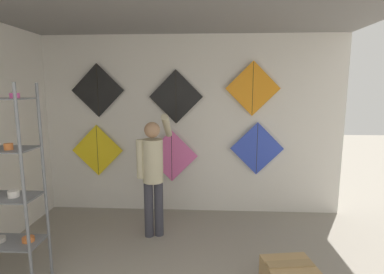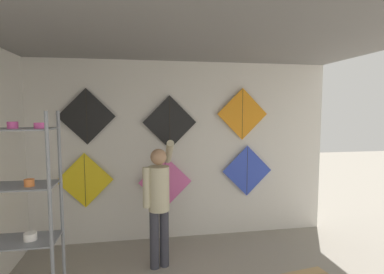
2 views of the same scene
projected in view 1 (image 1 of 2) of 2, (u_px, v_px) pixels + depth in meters
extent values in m
cube|color=silver|center=(180.00, 126.00, 4.76)|extent=(5.09, 0.06, 2.80)
cylinder|color=slate|center=(24.00, 196.00, 2.71)|extent=(0.03, 0.03, 2.04)
cylinder|color=slate|center=(45.00, 184.00, 3.05)|extent=(0.03, 0.03, 2.04)
cylinder|color=orange|center=(28.00, 239.00, 2.99)|extent=(0.12, 0.12, 0.04)
cylinder|color=white|center=(14.00, 194.00, 2.89)|extent=(0.11, 0.11, 0.06)
cylinder|color=orange|center=(9.00, 147.00, 2.77)|extent=(0.08, 0.08, 0.06)
cylinder|color=#D84C99|center=(15.00, 96.00, 2.71)|extent=(0.08, 0.08, 0.05)
cylinder|color=#383842|center=(149.00, 209.00, 4.02)|extent=(0.12, 0.12, 0.76)
cylinder|color=#383842|center=(159.00, 208.00, 4.05)|extent=(0.12, 0.12, 0.76)
cylinder|color=beige|center=(153.00, 161.00, 3.93)|extent=(0.27, 0.27, 0.57)
sphere|color=tan|center=(152.00, 130.00, 3.86)|extent=(0.21, 0.21, 0.21)
cylinder|color=beige|center=(140.00, 159.00, 3.88)|extent=(0.10, 0.10, 0.51)
cylinder|color=beige|center=(167.00, 126.00, 4.10)|extent=(0.10, 0.47, 0.37)
cube|color=#A08052|center=(290.00, 264.00, 2.94)|extent=(0.47, 0.19, 0.01)
cube|color=yellow|center=(97.00, 150.00, 4.81)|extent=(0.83, 0.01, 0.83)
cylinder|color=black|center=(97.00, 150.00, 4.80)|extent=(0.01, 0.01, 0.79)
cube|color=pink|center=(172.00, 156.00, 4.75)|extent=(0.83, 0.01, 0.83)
cylinder|color=black|center=(172.00, 156.00, 4.75)|extent=(0.01, 0.01, 0.79)
cube|color=blue|center=(257.00, 149.00, 4.66)|extent=(0.83, 0.01, 0.83)
cylinder|color=black|center=(257.00, 149.00, 4.66)|extent=(0.01, 0.01, 0.79)
cube|color=black|center=(98.00, 90.00, 4.65)|extent=(0.83, 0.01, 0.83)
cylinder|color=black|center=(98.00, 90.00, 4.65)|extent=(0.01, 0.01, 0.79)
cube|color=black|center=(176.00, 97.00, 4.60)|extent=(0.83, 0.01, 0.83)
cylinder|color=black|center=(176.00, 97.00, 4.60)|extent=(0.01, 0.01, 0.79)
cube|color=orange|center=(253.00, 89.00, 4.52)|extent=(0.83, 0.01, 0.83)
cylinder|color=black|center=(253.00, 89.00, 4.52)|extent=(0.01, 0.01, 0.79)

